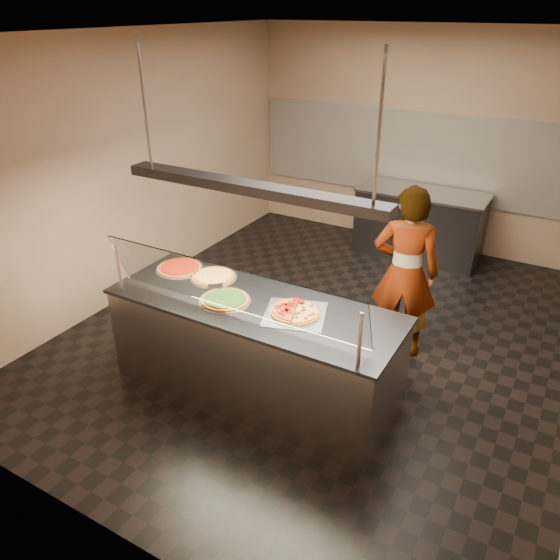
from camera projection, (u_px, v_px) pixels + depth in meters
The scene contains 20 objects.
ground at pixel (325, 333), 5.97m from camera, with size 5.00×6.00×0.02m, color black.
ceiling at pixel (338, 31), 4.60m from camera, with size 5.00×6.00×0.02m, color silver.
wall_back at pixel (422, 141), 7.61m from camera, with size 5.00×0.02×3.00m, color tan.
wall_front at pixel (95, 358), 2.96m from camera, with size 5.00×0.02×3.00m, color tan.
wall_left at pixel (137, 167), 6.40m from camera, with size 0.02×6.00×3.00m, color tan.
tile_band at pixel (420, 156), 7.68m from camera, with size 4.90×0.02×1.20m, color silver.
serving_counter at pixel (255, 348), 4.87m from camera, with size 2.59×0.94×0.93m.
sneeze_guard at pixel (229, 289), 4.26m from camera, with size 2.35×0.18×0.54m.
perforated_tray at pixel (295, 314), 4.49m from camera, with size 0.63×0.63×0.01m.
half_pizza_pepperoni at pixel (285, 308), 4.52m from camera, with size 0.33×0.45×0.05m.
half_pizza_sausage at pixel (306, 315), 4.44m from camera, with size 0.33×0.45×0.04m.
pizza_spinach at pixel (225, 299), 4.69m from camera, with size 0.45×0.45×0.03m.
pizza_cheese at pixel (214, 276), 5.09m from camera, with size 0.43×0.43×0.03m.
pizza_tomato at pixel (180, 267), 5.26m from camera, with size 0.45×0.45×0.03m.
pizza_spatula at pixel (210, 282), 4.94m from camera, with size 0.27×0.18×0.02m.
prep_table at pixel (419, 223), 7.63m from camera, with size 1.73×0.74×0.93m.
worker at pixel (405, 273), 5.29m from camera, with size 0.64×0.42×1.76m, color #27252E.
heat_lamp_housing at pixel (251, 188), 4.20m from camera, with size 2.30×0.18×0.08m, color #313135.
lamp_rod_left at pixel (144, 104), 4.40m from camera, with size 0.02×0.02×1.01m, color #B7B7BC.
lamp_rod_right at pixel (379, 129), 3.51m from camera, with size 0.02×0.02×1.01m, color #B7B7BC.
Camera 1 is at (2.09, -4.63, 3.22)m, focal length 35.00 mm.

